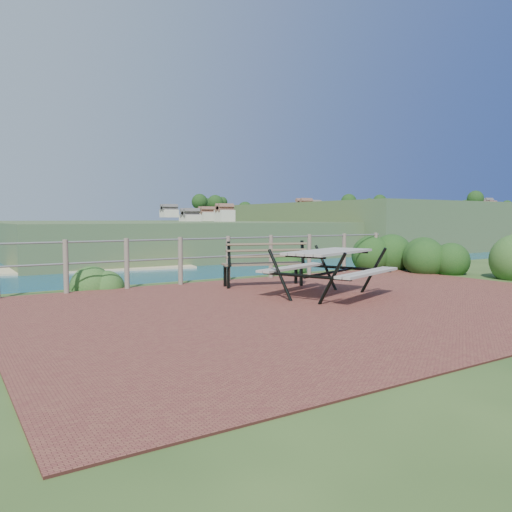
# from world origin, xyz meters

# --- Properties ---
(ground) EXTENTS (10.00, 7.00, 0.12)m
(ground) POSITION_xyz_m (0.00, 0.00, 0.00)
(ground) COLOR brown
(ground) RESTS_ON ground
(safety_railing) EXTENTS (9.40, 0.10, 1.00)m
(safety_railing) POSITION_xyz_m (0.00, 3.35, 0.57)
(safety_railing) COLOR #6B5B4C
(safety_railing) RESTS_ON ground
(distant_bay) EXTENTS (290.00, 232.36, 24.00)m
(distant_bay) POSITION_xyz_m (173.07, 202.61, -1.52)
(distant_bay) COLOR #3F6030
(distant_bay) RESTS_ON ground
(picnic_table) EXTENTS (2.10, 1.60, 0.82)m
(picnic_table) POSITION_xyz_m (0.41, 0.44, 0.52)
(picnic_table) COLOR #9D978C
(picnic_table) RESTS_ON ground
(park_bench) EXTENTS (1.72, 0.88, 0.94)m
(park_bench) POSITION_xyz_m (0.18, 2.21, 0.62)
(park_bench) COLOR brown
(park_bench) RESTS_ON ground
(shrub_right_front) EXTENTS (1.29, 1.29, 1.83)m
(shrub_right_front) POSITION_xyz_m (5.39, 1.98, 0.00)
(shrub_right_front) COLOR #123A13
(shrub_right_front) RESTS_ON ground
(shrub_right_edge) EXTENTS (1.16, 1.16, 1.65)m
(shrub_right_edge) POSITION_xyz_m (4.85, 3.33, 0.00)
(shrub_right_edge) COLOR #123A13
(shrub_right_edge) RESTS_ON ground
(shrub_lip_west) EXTENTS (0.86, 0.86, 0.64)m
(shrub_lip_west) POSITION_xyz_m (-2.87, 4.01, 0.00)
(shrub_lip_west) COLOR #29541F
(shrub_lip_west) RESTS_ON ground
(shrub_lip_east) EXTENTS (0.88, 0.88, 0.67)m
(shrub_lip_east) POSITION_xyz_m (2.14, 4.27, 0.00)
(shrub_lip_east) COLOR #123A13
(shrub_lip_east) RESTS_ON ground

